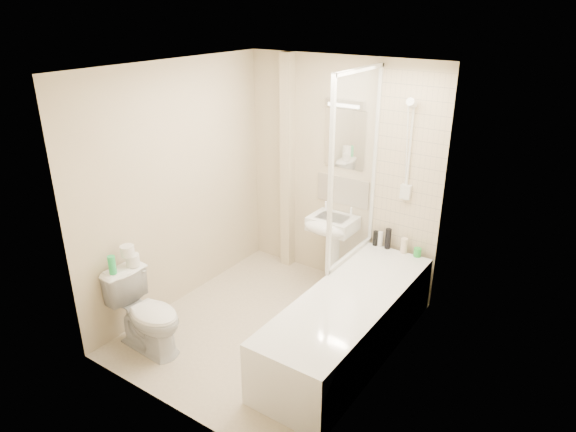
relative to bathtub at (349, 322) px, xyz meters
The scene contains 24 objects.
floor 0.81m from the bathtub, behind, with size 2.50×2.50×0.00m, color beige.
wall_back 1.63m from the bathtub, 123.80° to the left, with size 2.20×0.02×2.40m, color beige.
wall_left 2.07m from the bathtub, behind, with size 0.02×2.50×2.40m, color beige.
wall_right 0.98m from the bathtub, 20.31° to the right, with size 0.02×2.50×2.40m, color beige.
ceiling 2.24m from the bathtub, behind, with size 2.20×2.50×0.02m, color white.
tile_back 1.59m from the bathtub, 90.00° to the left, with size 0.70×0.01×1.75m, color beige.
tile_right 1.19m from the bathtub, ahead, with size 0.01×2.10×1.75m, color beige.
pipe_boxing 1.96m from the bathtub, 142.26° to the left, with size 0.12×0.12×2.40m, color beige.
splashback 1.51m from the bathtub, 122.23° to the left, with size 0.60×0.01×0.30m, color beige.
mirror 1.84m from the bathtub, 122.27° to the left, with size 0.46×0.01×0.60m, color white.
strip_light 2.10m from the bathtub, 122.82° to the left, with size 0.42×0.07×0.07m, color silver.
bathtub is the anchor object (origin of this frame).
shower_screen 1.38m from the bathtub, 117.63° to the left, with size 0.04×0.92×1.80m.
shower_fixture 1.65m from the bathtub, 90.09° to the left, with size 0.10×0.16×0.99m.
pedestal_sink 1.18m from the bathtub, 128.37° to the left, with size 0.47×0.45×0.91m.
bottle_black_a 1.11m from the bathtub, 103.86° to the left, with size 0.06×0.06×0.15m, color black.
bottle_white_a 1.10m from the bathtub, 101.15° to the left, with size 0.05×0.05×0.16m, color white.
bottle_black_b 1.10m from the bathtub, 96.63° to the left, with size 0.06×0.06×0.21m, color black.
bottle_cream 1.09m from the bathtub, 87.03° to the left, with size 0.07×0.07×0.15m, color #F8E0BF.
bottle_green 1.09m from the bathtub, 79.22° to the left, with size 0.07×0.07×0.09m, color green.
toilet 1.76m from the bathtub, 146.78° to the right, with size 0.72×0.44×0.72m, color white.
toilet_roll_lower 1.97m from the bathtub, 152.95° to the right, with size 0.12×0.12×0.10m, color white.
toilet_roll_upper 2.02m from the bathtub, 152.37° to the right, with size 0.12×0.12×0.09m, color white.
green_bottle 2.09m from the bathtub, 148.29° to the right, with size 0.06×0.06×0.17m, color #29C560.
Camera 1 is at (2.43, -3.27, 2.87)m, focal length 32.00 mm.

